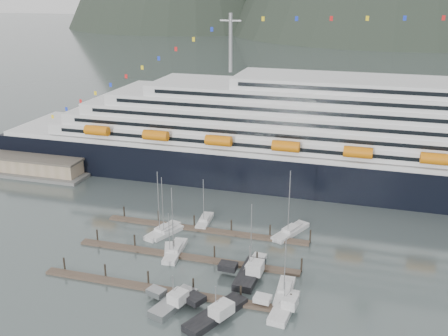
% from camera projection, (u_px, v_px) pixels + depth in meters
% --- Properties ---
extents(ground, '(1600.00, 1600.00, 0.00)m').
position_uv_depth(ground, '(204.00, 268.00, 104.90)').
color(ground, '#465252').
rests_on(ground, ground).
extents(cruise_ship, '(210.00, 30.40, 50.30)m').
position_uv_depth(cruise_ship, '(371.00, 146.00, 142.60)').
color(cruise_ship, black).
rests_on(cruise_ship, ground).
extents(warehouse, '(46.00, 20.00, 5.80)m').
position_uv_depth(warehouse, '(25.00, 161.00, 161.27)').
color(warehouse, '#595956').
rests_on(warehouse, ground).
extents(dock_near, '(48.18, 2.28, 3.20)m').
position_uv_depth(dock_near, '(161.00, 289.00, 97.11)').
color(dock_near, '#4E3F32').
rests_on(dock_near, ground).
extents(dock_mid, '(48.18, 2.28, 3.20)m').
position_uv_depth(dock_mid, '(186.00, 256.00, 108.87)').
color(dock_mid, '#4E3F32').
rests_on(dock_mid, ground).
extents(dock_far, '(48.18, 2.28, 3.20)m').
position_uv_depth(dock_far, '(205.00, 229.00, 120.63)').
color(dock_far, '#4E3F32').
rests_on(dock_far, ground).
extents(sailboat_a, '(5.87, 9.03, 14.53)m').
position_uv_depth(sailboat_a, '(167.00, 233.00, 118.87)').
color(sailboat_a, '#BBBBBB').
rests_on(sailboat_a, ground).
extents(sailboat_b, '(3.77, 10.81, 15.78)m').
position_uv_depth(sailboat_b, '(175.00, 251.00, 110.55)').
color(sailboat_b, '#BBBBBB').
rests_on(sailboat_b, ground).
extents(sailboat_c, '(5.14, 8.69, 10.24)m').
position_uv_depth(sailboat_c, '(170.00, 253.00, 110.12)').
color(sailboat_c, '#BBBBBB').
rests_on(sailboat_c, ground).
extents(sailboat_d, '(3.70, 11.34, 15.02)m').
position_uv_depth(sailboat_d, '(252.00, 268.00, 104.25)').
color(sailboat_d, '#BBBBBB').
rests_on(sailboat_d, ground).
extents(sailboat_e, '(5.52, 10.80, 15.72)m').
position_uv_depth(sailboat_e, '(163.00, 231.00, 119.50)').
color(sailboat_e, '#BBBBBB').
rests_on(sailboat_e, ground).
extents(sailboat_f, '(3.29, 9.02, 11.83)m').
position_uv_depth(sailboat_f, '(205.00, 221.00, 124.55)').
color(sailboat_f, '#BBBBBB').
rests_on(sailboat_f, ground).
extents(sailboat_g, '(7.33, 11.93, 16.13)m').
position_uv_depth(sailboat_g, '(291.00, 232.00, 119.07)').
color(sailboat_g, '#BBBBBB').
rests_on(sailboat_g, ground).
extents(sailboat_h, '(3.12, 9.81, 12.48)m').
position_uv_depth(sailboat_h, '(284.00, 292.00, 95.97)').
color(sailboat_h, '#BBBBBB').
rests_on(sailboat_h, ground).
extents(trawler_b, '(8.71, 10.84, 6.68)m').
position_uv_depth(trawler_b, '(173.00, 302.00, 92.37)').
color(trawler_b, gray).
rests_on(trawler_b, ground).
extents(trawler_c, '(10.97, 13.43, 6.74)m').
position_uv_depth(trawler_c, '(215.00, 313.00, 89.23)').
color(trawler_c, black).
rests_on(trawler_c, ground).
extents(trawler_d, '(7.88, 10.61, 6.13)m').
position_uv_depth(trawler_d, '(283.00, 306.00, 91.16)').
color(trawler_d, '#BBBBBB').
rests_on(trawler_d, ground).
extents(trawler_e, '(8.78, 11.52, 7.43)m').
position_uv_depth(trawler_e, '(249.00, 273.00, 101.33)').
color(trawler_e, black).
rests_on(trawler_e, ground).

